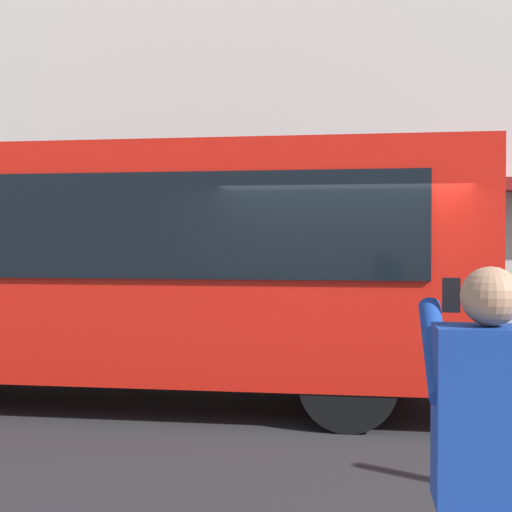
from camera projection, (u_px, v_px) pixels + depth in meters
name	position (u px, v px, depth m)	size (l,w,h in m)	color
ground_plane	(344.00, 418.00, 7.53)	(60.00, 60.00, 0.00)	#232326
building_facade_far	(350.00, 44.00, 14.12)	(28.00, 1.55, 12.00)	beige
red_bus	(102.00, 262.00, 8.49)	(9.05, 2.54, 3.08)	red
pedestrian_photographer	(490.00, 458.00, 2.54)	(0.53, 0.52, 1.70)	#1E2347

